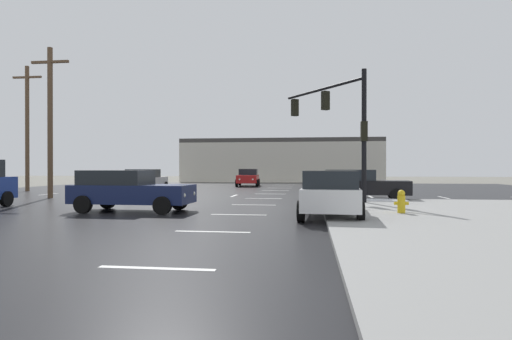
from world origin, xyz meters
TOP-DOWN VIEW (x-y plane):
  - ground_plane at (0.00, 0.00)m, footprint 120.00×120.00m
  - road_asphalt at (0.00, 0.00)m, footprint 44.00×44.00m
  - snow_strip_curbside at (5.00, -4.00)m, footprint 4.00×1.60m
  - lane_markings at (1.20, -1.38)m, footprint 36.15×36.15m
  - traffic_signal_mast at (3.91, -3.91)m, footprint 3.84×5.31m
  - fire_hydrant at (5.64, -9.75)m, footprint 0.48×0.26m
  - strip_building_background at (-1.09, 28.59)m, footprint 24.49×8.00m
  - sedan_silver at (-8.76, 2.99)m, footprint 2.28×4.64m
  - sedan_navy at (-4.39, -9.40)m, footprint 4.57×2.11m
  - sedan_white at (3.22, -10.37)m, footprint 2.23×4.62m
  - sedan_red at (-3.16, 13.54)m, footprint 2.29×4.64m
  - sedan_black at (5.10, -2.65)m, footprint 4.67×2.40m
  - utility_pole_mid at (-11.83, -3.09)m, footprint 2.20×0.28m
  - utility_pole_far at (-17.75, 3.11)m, footprint 2.20×0.28m

SIDE VIEW (x-z plane):
  - ground_plane at x=0.00m, z-range 0.00..0.00m
  - road_asphalt at x=0.00m, z-range 0.00..0.02m
  - lane_markings at x=1.20m, z-range 0.02..0.03m
  - snow_strip_curbside at x=5.00m, z-range 0.14..0.20m
  - fire_hydrant at x=5.64m, z-range 0.14..0.93m
  - sedan_silver at x=-8.76m, z-range 0.06..1.64m
  - sedan_navy at x=-4.39m, z-range 0.06..1.64m
  - sedan_white at x=3.22m, z-range 0.06..1.64m
  - sedan_red at x=-3.16m, z-range 0.06..1.64m
  - sedan_black at x=5.10m, z-range 0.06..1.64m
  - strip_building_background at x=-1.09m, z-range 0.00..5.28m
  - traffic_signal_mast at x=3.91m, z-range 1.20..7.21m
  - utility_pole_mid at x=-11.83m, z-range 0.21..8.60m
  - utility_pole_far at x=-17.75m, z-range 0.21..9.26m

